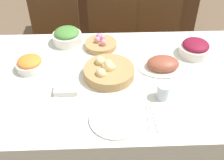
% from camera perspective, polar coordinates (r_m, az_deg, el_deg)
% --- Properties ---
extents(ground_plane, '(12.00, 12.00, 0.00)m').
position_cam_1_polar(ground_plane, '(2.16, 0.18, -14.42)').
color(ground_plane, brown).
extents(dining_table, '(1.68, 0.99, 0.73)m').
position_cam_1_polar(dining_table, '(1.88, 0.20, -7.98)').
color(dining_table, silver).
rests_on(dining_table, ground).
extents(chair_far_right, '(0.44, 0.44, 0.87)m').
position_cam_1_polar(chair_far_right, '(2.49, 9.34, 8.34)').
color(chair_far_right, brown).
rests_on(chair_far_right, ground).
extents(chair_far_center, '(0.45, 0.45, 0.87)m').
position_cam_1_polar(chair_far_center, '(2.44, -0.06, 8.26)').
color(chair_far_center, brown).
rests_on(chair_far_center, ground).
extents(chair_far_left, '(0.45, 0.45, 0.87)m').
position_cam_1_polar(chair_far_left, '(2.48, -11.71, 7.86)').
color(chair_far_left, brown).
rests_on(chair_far_left, ground).
extents(bread_basket, '(0.29, 0.29, 0.10)m').
position_cam_1_polar(bread_basket, '(1.61, -0.74, 1.85)').
color(bread_basket, '#AD8451').
rests_on(bread_basket, dining_table).
extents(egg_basket, '(0.21, 0.21, 0.08)m').
position_cam_1_polar(egg_basket, '(1.87, -2.29, 7.41)').
color(egg_basket, '#AD8451').
rests_on(egg_basket, dining_table).
extents(ham_platter, '(0.30, 0.21, 0.08)m').
position_cam_1_polar(ham_platter, '(1.70, 10.29, 3.14)').
color(ham_platter, silver).
rests_on(ham_platter, dining_table).
extents(beet_salad_bowl, '(0.20, 0.20, 0.10)m').
position_cam_1_polar(beet_salad_bowl, '(1.86, 16.53, 6.24)').
color(beet_salad_bowl, silver).
rests_on(beet_salad_bowl, dining_table).
extents(green_salad_bowl, '(0.19, 0.19, 0.11)m').
position_cam_1_polar(green_salad_bowl, '(1.92, -9.11, 8.81)').
color(green_salad_bowl, silver).
rests_on(green_salad_bowl, dining_table).
extents(carrot_bowl, '(0.17, 0.17, 0.08)m').
position_cam_1_polar(carrot_bowl, '(1.73, -16.32, 3.21)').
color(carrot_bowl, silver).
rests_on(carrot_bowl, dining_table).
extents(dinner_plate, '(0.26, 0.26, 0.01)m').
position_cam_1_polar(dinner_plate, '(1.39, 0.98, -7.85)').
color(dinner_plate, silver).
rests_on(dinner_plate, dining_table).
extents(fork, '(0.02, 0.19, 0.00)m').
position_cam_1_polar(fork, '(1.39, -5.58, -8.06)').
color(fork, silver).
rests_on(fork, dining_table).
extents(knife, '(0.02, 0.19, 0.00)m').
position_cam_1_polar(knife, '(1.40, 7.47, -7.67)').
color(knife, silver).
rests_on(knife, dining_table).
extents(spoon, '(0.02, 0.19, 0.00)m').
position_cam_1_polar(spoon, '(1.41, 8.68, -7.61)').
color(spoon, silver).
rests_on(spoon, dining_table).
extents(drinking_cup, '(0.07, 0.07, 0.09)m').
position_cam_1_polar(drinking_cup, '(1.49, 10.37, -2.27)').
color(drinking_cup, silver).
rests_on(drinking_cup, dining_table).
extents(butter_dish, '(0.13, 0.08, 0.03)m').
position_cam_1_polar(butter_dish, '(1.54, -9.31, -1.98)').
color(butter_dish, silver).
rests_on(butter_dish, dining_table).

